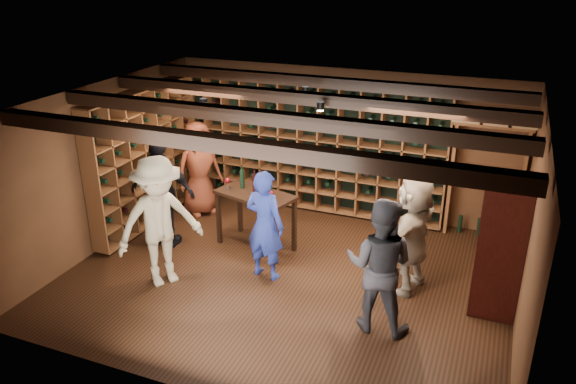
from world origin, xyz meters
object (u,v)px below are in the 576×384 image
at_px(guest_red_floral, 199,168).
at_px(guest_woman_black, 163,193).
at_px(guest_khaki, 159,222).
at_px(man_blue_shirt, 265,225).
at_px(display_cabinet, 500,251).
at_px(tasting_table, 255,200).
at_px(guest_beige, 412,233).
at_px(man_grey_suit, 379,265).

relative_size(guest_red_floral, guest_woman_black, 0.94).
height_order(guest_woman_black, guest_khaki, guest_khaki).
relative_size(man_blue_shirt, guest_woman_black, 0.90).
distance_m(display_cabinet, guest_red_floral, 5.09).
xyz_separation_m(man_blue_shirt, tasting_table, (-0.49, 0.74, 0.00)).
bearing_deg(display_cabinet, tasting_table, 172.85).
distance_m(guest_red_floral, guest_beige, 4.00).
bearing_deg(guest_red_floral, guest_woman_black, -140.98).
height_order(display_cabinet, guest_red_floral, display_cabinet).
height_order(guest_red_floral, tasting_table, guest_red_floral).
relative_size(guest_woman_black, tasting_table, 1.35).
bearing_deg(man_grey_suit, guest_khaki, 1.47).
bearing_deg(man_blue_shirt, man_grey_suit, 169.54).
bearing_deg(guest_red_floral, guest_khaki, -128.85).
bearing_deg(guest_red_floral, guest_beige, -72.15).
bearing_deg(guest_beige, tasting_table, -81.14).
distance_m(man_grey_suit, guest_khaki, 2.96).
height_order(display_cabinet, guest_beige, display_cabinet).
distance_m(display_cabinet, man_blue_shirt, 3.02).
height_order(display_cabinet, man_blue_shirt, display_cabinet).
bearing_deg(guest_khaki, man_grey_suit, -52.22).
xyz_separation_m(display_cabinet, man_grey_suit, (-1.29, -0.88, -0.01)).
height_order(guest_red_floral, guest_woman_black, guest_woman_black).
xyz_separation_m(guest_red_floral, tasting_table, (1.43, -0.80, -0.03)).
relative_size(display_cabinet, guest_woman_black, 0.99).
relative_size(guest_woman_black, guest_beige, 1.07).
bearing_deg(guest_red_floral, man_blue_shirt, -94.77).
height_order(man_blue_shirt, guest_khaki, guest_khaki).
bearing_deg(display_cabinet, guest_woman_black, -179.70).
bearing_deg(man_grey_suit, display_cabinet, -145.74).
xyz_separation_m(guest_beige, tasting_table, (-2.41, 0.30, -0.03)).
xyz_separation_m(display_cabinet, guest_khaki, (-4.25, -0.96, 0.06)).
bearing_deg(guest_woman_black, guest_beige, 175.68).
height_order(guest_red_floral, guest_khaki, guest_khaki).
bearing_deg(man_blue_shirt, tasting_table, -48.31).
distance_m(display_cabinet, tasting_table, 3.53).
distance_m(man_grey_suit, guest_woman_black, 3.63).
bearing_deg(guest_beige, guest_woman_black, -71.48).
relative_size(man_grey_suit, guest_khaki, 0.93).
relative_size(guest_woman_black, guest_khaki, 0.96).
height_order(man_blue_shirt, man_grey_suit, man_grey_suit).
height_order(guest_khaki, tasting_table, guest_khaki).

